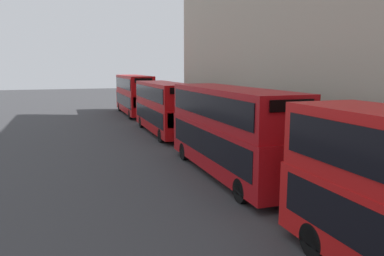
{
  "coord_description": "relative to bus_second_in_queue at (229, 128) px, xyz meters",
  "views": [
    {
      "loc": [
        -6.02,
        0.92,
        5.33
      ],
      "look_at": [
        0.48,
        19.82,
        2.1
      ],
      "focal_mm": 35.0,
      "sensor_mm": 36.0,
      "label": 1
    }
  ],
  "objects": [
    {
      "name": "bus_second_in_queue",
      "position": [
        0.0,
        0.0,
        0.0
      ],
      "size": [
        2.59,
        10.62,
        4.36
      ],
      "color": "#A80F14",
      "rests_on": "ground"
    },
    {
      "name": "bus_third_in_queue",
      "position": [
        0.0,
        12.69,
        -0.12
      ],
      "size": [
        2.59,
        10.38,
        4.14
      ],
      "color": "#B20C0F",
      "rests_on": "ground"
    },
    {
      "name": "bus_trailing",
      "position": [
        0.0,
        25.92,
        0.04
      ],
      "size": [
        2.59,
        10.91,
        4.44
      ],
      "color": "#B20C0F",
      "rests_on": "ground"
    },
    {
      "name": "pedestrian",
      "position": [
        2.66,
        6.89,
        -1.6
      ],
      "size": [
        0.36,
        0.36,
        1.74
      ],
      "color": "#334C6B",
      "rests_on": "ground"
    }
  ]
}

